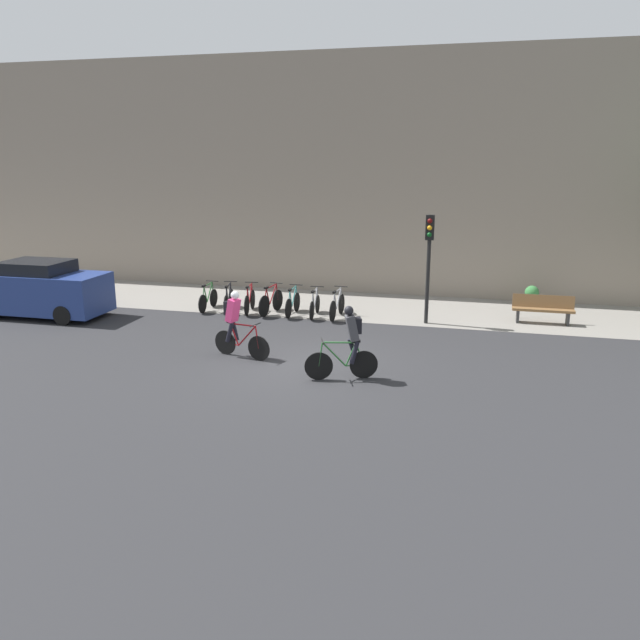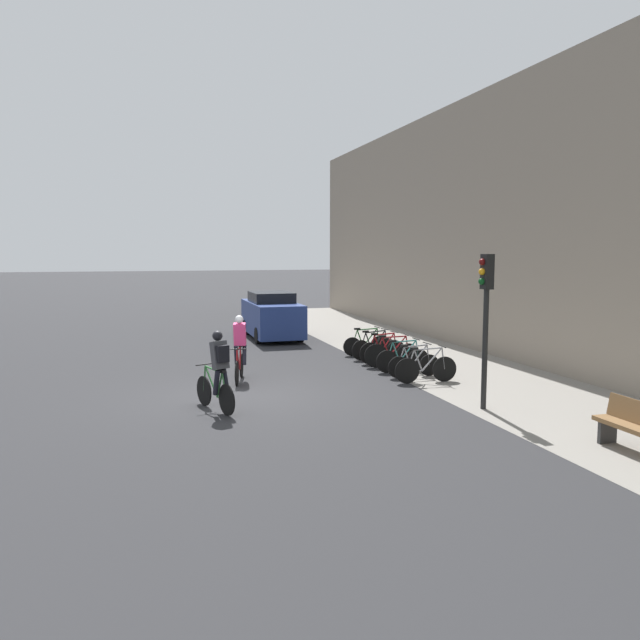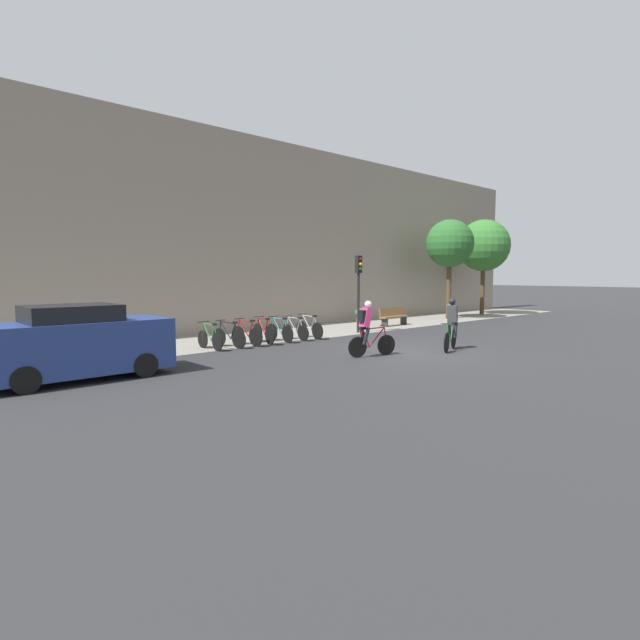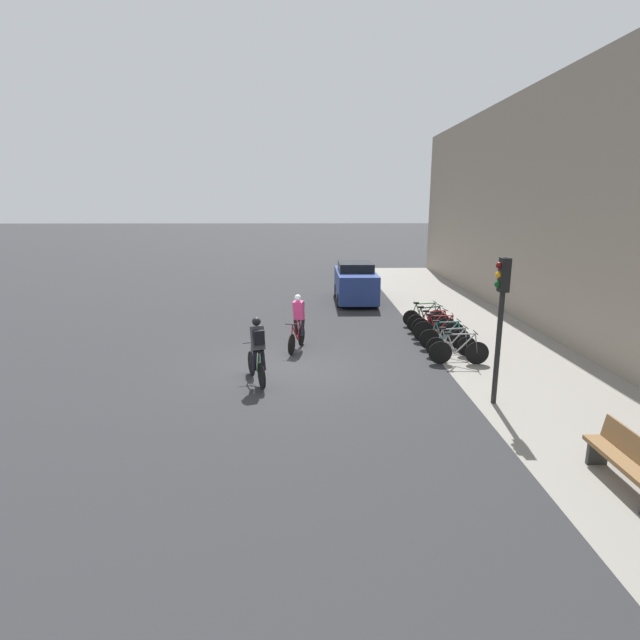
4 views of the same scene
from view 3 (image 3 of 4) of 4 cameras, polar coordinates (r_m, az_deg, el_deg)
name	(u,v)px [view 3 (image 3 of 4)]	position (r m, az deg, el deg)	size (l,w,h in m)	color
ground	(412,351)	(17.10, 10.42, -3.55)	(200.00, 200.00, 0.00)	#2B2B2D
kerb_strip	(286,334)	(21.80, -3.88, -1.58)	(44.00, 4.50, 0.01)	gray
building_facade	(251,234)	(23.76, -7.85, 9.67)	(44.00, 0.60, 8.89)	gray
cyclist_pink	(368,327)	(15.68, 5.45, -0.80)	(1.69, 0.62, 1.77)	black
cyclist_grey	(452,322)	(17.66, 14.83, -0.28)	(1.66, 0.70, 1.78)	black
parked_bike_0	(210,339)	(17.59, -12.47, -2.08)	(0.46, 1.59, 0.95)	black
parked_bike_1	(229,336)	(17.98, -10.37, -1.86)	(0.49, 1.63, 0.96)	black
parked_bike_2	(247,334)	(18.39, -8.37, -1.64)	(0.46, 1.62, 0.97)	black
parked_bike_3	(264,332)	(18.82, -6.46, -1.42)	(0.46, 1.69, 0.99)	black
parked_bike_4	(280,331)	(19.28, -4.63, -1.31)	(0.46, 1.64, 0.96)	black
parked_bike_5	(295,330)	(19.75, -2.88, -1.19)	(0.46, 1.57, 0.94)	black
parked_bike_6	(309,328)	(20.24, -1.23, -0.96)	(0.46, 1.73, 0.97)	black
traffic_light_pole	(359,279)	(22.13, 4.44, 4.66)	(0.26, 0.30, 3.41)	black
bench	(394,316)	(25.52, 8.41, 0.43)	(1.88, 0.44, 0.89)	brown
parked_car	(77,344)	(13.60, -26.03, -2.44)	(4.30, 1.84, 1.85)	navy
street_tree_0	(450,244)	(30.20, 14.61, 8.41)	(2.75, 2.75, 5.76)	#4C3823
street_tree_1	(484,246)	(33.88, 18.21, 8.06)	(3.29, 3.29, 6.08)	#4C3823
potted_plant	(360,315)	(26.80, 4.55, 0.62)	(0.48, 0.48, 0.78)	brown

